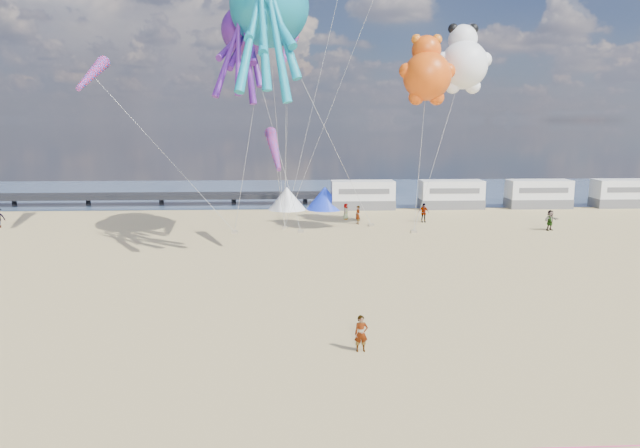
{
  "coord_description": "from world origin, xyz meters",
  "views": [
    {
      "loc": [
        -1.4,
        -19.57,
        9.27
      ],
      "look_at": [
        -0.16,
        6.0,
        4.6
      ],
      "focal_mm": 32.0,
      "sensor_mm": 36.0,
      "label": 1
    }
  ],
  "objects_px": {
    "motorhome_3": "(624,193)",
    "sandbag_a": "(235,232)",
    "beachgoer_5": "(358,215)",
    "kite_teddy_orange": "(427,76)",
    "kite_octopus_purple": "(246,31)",
    "sandbag_c": "(414,231)",
    "sandbag_e": "(285,227)",
    "standing_person": "(361,334)",
    "motorhome_1": "(451,194)",
    "beachgoer_0": "(346,211)",
    "kite_octopus_teal": "(269,6)",
    "motorhome_2": "(538,194)",
    "tent_white": "(287,198)",
    "kite_panda": "(464,65)",
    "sandbag_b": "(301,231)",
    "windsock_left": "(92,74)",
    "tent_blue": "(325,198)",
    "windsock_mid": "(287,50)",
    "beachgoer_4": "(550,220)",
    "sandbag_d": "(371,225)",
    "windsock_right": "(274,150)",
    "motorhome_0": "(363,195)"
  },
  "relations": [
    {
      "from": "tent_white",
      "to": "standing_person",
      "type": "xyz_separation_m",
      "value": [
        3.33,
        -37.76,
        -0.44
      ]
    },
    {
      "from": "kite_panda",
      "to": "sandbag_b",
      "type": "bearing_deg",
      "value": 177.05
    },
    {
      "from": "sandbag_a",
      "to": "kite_octopus_teal",
      "type": "xyz_separation_m",
      "value": [
        3.28,
        -3.45,
        17.27
      ]
    },
    {
      "from": "motorhome_1",
      "to": "beachgoer_5",
      "type": "relative_size",
      "value": 3.95
    },
    {
      "from": "kite_octopus_teal",
      "to": "kite_octopus_purple",
      "type": "relative_size",
      "value": 1.22
    },
    {
      "from": "sandbag_a",
      "to": "windsock_mid",
      "type": "relative_size",
      "value": 0.08
    },
    {
      "from": "standing_person",
      "to": "kite_octopus_purple",
      "type": "distance_m",
      "value": 30.05
    },
    {
      "from": "beachgoer_5",
      "to": "sandbag_a",
      "type": "xyz_separation_m",
      "value": [
        -10.73,
        -3.84,
        -0.73
      ]
    },
    {
      "from": "sandbag_a",
      "to": "beachgoer_0",
      "type": "bearing_deg",
      "value": 32.91
    },
    {
      "from": "kite_teddy_orange",
      "to": "windsock_left",
      "type": "xyz_separation_m",
      "value": [
        -26.32,
        3.63,
        0.31
      ]
    },
    {
      "from": "tent_blue",
      "to": "windsock_mid",
      "type": "height_order",
      "value": "windsock_mid"
    },
    {
      "from": "beachgoer_0",
      "to": "sandbag_c",
      "type": "height_order",
      "value": "beachgoer_0"
    },
    {
      "from": "sandbag_d",
      "to": "windsock_right",
      "type": "relative_size",
      "value": 0.1
    },
    {
      "from": "sandbag_e",
      "to": "kite_octopus_teal",
      "type": "height_order",
      "value": "kite_octopus_teal"
    },
    {
      "from": "motorhome_0",
      "to": "sandbag_c",
      "type": "xyz_separation_m",
      "value": [
        2.71,
        -13.22,
        -1.39
      ]
    },
    {
      "from": "windsock_left",
      "to": "sandbag_e",
      "type": "bearing_deg",
      "value": 0.81
    },
    {
      "from": "windsock_mid",
      "to": "beachgoer_4",
      "type": "bearing_deg",
      "value": 18.64
    },
    {
      "from": "sandbag_c",
      "to": "kite_octopus_purple",
      "type": "bearing_deg",
      "value": 177.94
    },
    {
      "from": "kite_octopus_teal",
      "to": "beachgoer_4",
      "type": "bearing_deg",
      "value": -8.11
    },
    {
      "from": "sandbag_e",
      "to": "kite_teddy_orange",
      "type": "xyz_separation_m",
      "value": [
        11.04,
        -4.44,
        12.47
      ]
    },
    {
      "from": "motorhome_2",
      "to": "sandbag_e",
      "type": "distance_m",
      "value": 29.26
    },
    {
      "from": "sandbag_e",
      "to": "kite_teddy_orange",
      "type": "height_order",
      "value": "kite_teddy_orange"
    },
    {
      "from": "beachgoer_0",
      "to": "kite_octopus_teal",
      "type": "relative_size",
      "value": 0.12
    },
    {
      "from": "tent_blue",
      "to": "sandbag_c",
      "type": "relative_size",
      "value": 8.0
    },
    {
      "from": "beachgoer_5",
      "to": "kite_panda",
      "type": "bearing_deg",
      "value": 42.53
    },
    {
      "from": "beachgoer_0",
      "to": "sandbag_b",
      "type": "distance_m",
      "value": 7.78
    },
    {
      "from": "kite_teddy_orange",
      "to": "tent_blue",
      "type": "bearing_deg",
      "value": 98.96
    },
    {
      "from": "sandbag_e",
      "to": "windsock_left",
      "type": "height_order",
      "value": "windsock_left"
    },
    {
      "from": "sandbag_e",
      "to": "standing_person",
      "type": "bearing_deg",
      "value": -82.69
    },
    {
      "from": "kite_octopus_teal",
      "to": "motorhome_2",
      "type": "bearing_deg",
      "value": 13.57
    },
    {
      "from": "tent_white",
      "to": "sandbag_e",
      "type": "xyz_separation_m",
      "value": [
        -0.12,
        -10.88,
        -1.09
      ]
    },
    {
      "from": "windsock_mid",
      "to": "tent_white",
      "type": "bearing_deg",
      "value": 99.1
    },
    {
      "from": "kite_teddy_orange",
      "to": "kite_octopus_purple",
      "type": "bearing_deg",
      "value": 154.05
    },
    {
      "from": "beachgoer_5",
      "to": "windsock_right",
      "type": "relative_size",
      "value": 0.33
    },
    {
      "from": "sandbag_e",
      "to": "kite_teddy_orange",
      "type": "relative_size",
      "value": 0.08
    },
    {
      "from": "windsock_mid",
      "to": "windsock_right",
      "type": "distance_m",
      "value": 7.31
    },
    {
      "from": "motorhome_2",
      "to": "windsock_mid",
      "type": "height_order",
      "value": "windsock_mid"
    },
    {
      "from": "tent_white",
      "to": "sandbag_e",
      "type": "height_order",
      "value": "tent_white"
    },
    {
      "from": "tent_blue",
      "to": "sandbag_d",
      "type": "xyz_separation_m",
      "value": [
        3.56,
        -10.06,
        -1.09
      ]
    },
    {
      "from": "standing_person",
      "to": "tent_blue",
      "type": "bearing_deg",
      "value": 84.84
    },
    {
      "from": "motorhome_3",
      "to": "sandbag_a",
      "type": "distance_m",
      "value": 42.72
    },
    {
      "from": "windsock_left",
      "to": "windsock_mid",
      "type": "bearing_deg",
      "value": -20.54
    },
    {
      "from": "standing_person",
      "to": "beachgoer_5",
      "type": "distance_m",
      "value": 29.02
    },
    {
      "from": "windsock_left",
      "to": "tent_blue",
      "type": "bearing_deg",
      "value": 28.84
    },
    {
      "from": "motorhome_1",
      "to": "kite_teddy_orange",
      "type": "distance_m",
      "value": 20.02
    },
    {
      "from": "sandbag_d",
      "to": "sandbag_e",
      "type": "height_order",
      "value": "same"
    },
    {
      "from": "beachgoer_0",
      "to": "sandbag_c",
      "type": "xyz_separation_m",
      "value": [
        5.08,
        -6.85,
        -0.65
      ]
    },
    {
      "from": "kite_teddy_orange",
      "to": "beachgoer_0",
      "type": "bearing_deg",
      "value": 105.23
    },
    {
      "from": "motorhome_0",
      "to": "beachgoer_5",
      "type": "bearing_deg",
      "value": -99.65
    },
    {
      "from": "sandbag_b",
      "to": "kite_octopus_teal",
      "type": "height_order",
      "value": "kite_octopus_teal"
    }
  ]
}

